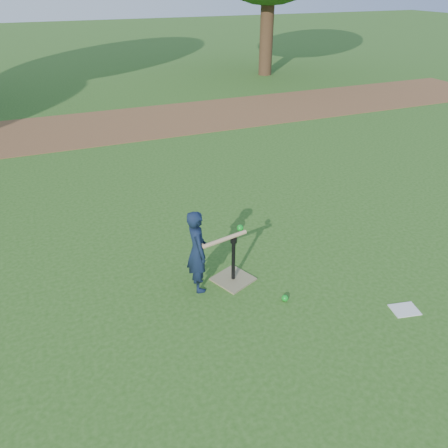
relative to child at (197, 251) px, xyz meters
name	(u,v)px	position (x,y,z in m)	size (l,w,h in m)	color
ground	(238,296)	(0.37, -0.35, -0.52)	(80.00, 80.00, 0.00)	#285116
dirt_strip	(119,125)	(0.37, 7.15, -0.52)	(24.00, 3.00, 0.01)	brown
child	(197,251)	(0.00, 0.00, 0.00)	(0.38, 0.25, 1.05)	#101B32
wiffle_ball_ground	(285,298)	(0.85, -0.64, -0.48)	(0.08, 0.08, 0.08)	#0D941E
clipboard	(405,310)	(2.03, -1.31, -0.52)	(0.30, 0.23, 0.01)	silver
batting_tee	(233,273)	(0.45, -0.03, -0.41)	(0.56, 0.56, 0.61)	#837853
swing_action	(226,237)	(0.35, -0.03, 0.13)	(0.63, 0.24, 0.11)	tan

